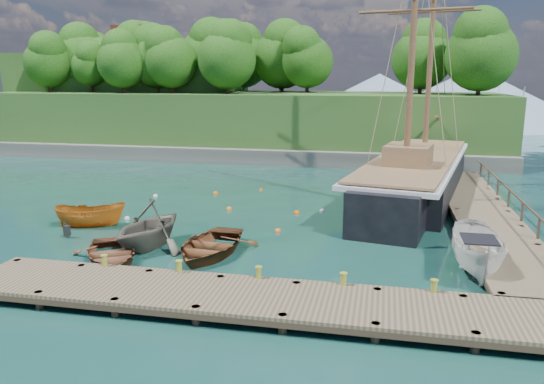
{
  "coord_description": "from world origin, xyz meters",
  "views": [
    {
      "loc": [
        6.15,
        -22.38,
        7.65
      ],
      "look_at": [
        0.82,
        2.77,
        2.0
      ],
      "focal_mm": 35.0,
      "sensor_mm": 36.0,
      "label": 1
    }
  ],
  "objects_px": {
    "rowboat_1": "(149,247)",
    "motorboat_orange": "(91,226)",
    "rowboat_2": "(210,254)",
    "schooner": "(415,180)",
    "rowboat_0": "(111,261)",
    "cabin_boat_white": "(476,274)"
  },
  "relations": [
    {
      "from": "rowboat_0",
      "to": "schooner",
      "type": "distance_m",
      "value": 20.01
    },
    {
      "from": "cabin_boat_white",
      "to": "schooner",
      "type": "xyz_separation_m",
      "value": [
        -1.77,
        13.42,
        1.12
      ]
    },
    {
      "from": "rowboat_1",
      "to": "motorboat_orange",
      "type": "relative_size",
      "value": 1.22
    },
    {
      "from": "rowboat_0",
      "to": "cabin_boat_white",
      "type": "bearing_deg",
      "value": -26.56
    },
    {
      "from": "rowboat_0",
      "to": "rowboat_2",
      "type": "bearing_deg",
      "value": -8.42
    },
    {
      "from": "schooner",
      "to": "cabin_boat_white",
      "type": "bearing_deg",
      "value": -71.14
    },
    {
      "from": "rowboat_0",
      "to": "rowboat_1",
      "type": "distance_m",
      "value": 2.21
    },
    {
      "from": "rowboat_0",
      "to": "schooner",
      "type": "bearing_deg",
      "value": 16.09
    },
    {
      "from": "rowboat_0",
      "to": "cabin_boat_white",
      "type": "distance_m",
      "value": 14.98
    },
    {
      "from": "rowboat_0",
      "to": "rowboat_1",
      "type": "relative_size",
      "value": 0.96
    },
    {
      "from": "rowboat_1",
      "to": "motorboat_orange",
      "type": "distance_m",
      "value": 5.06
    },
    {
      "from": "rowboat_2",
      "to": "schooner",
      "type": "bearing_deg",
      "value": 59.58
    },
    {
      "from": "rowboat_1",
      "to": "cabin_boat_white",
      "type": "bearing_deg",
      "value": 10.51
    },
    {
      "from": "rowboat_1",
      "to": "motorboat_orange",
      "type": "height_order",
      "value": "rowboat_1"
    },
    {
      "from": "rowboat_0",
      "to": "rowboat_1",
      "type": "height_order",
      "value": "rowboat_1"
    },
    {
      "from": "rowboat_0",
      "to": "cabin_boat_white",
      "type": "height_order",
      "value": "cabin_boat_white"
    },
    {
      "from": "cabin_boat_white",
      "to": "rowboat_0",
      "type": "bearing_deg",
      "value": -171.89
    },
    {
      "from": "motorboat_orange",
      "to": "rowboat_1",
      "type": "bearing_deg",
      "value": -134.35
    },
    {
      "from": "rowboat_2",
      "to": "cabin_boat_white",
      "type": "relative_size",
      "value": 0.97
    },
    {
      "from": "rowboat_0",
      "to": "cabin_boat_white",
      "type": "relative_size",
      "value": 0.85
    },
    {
      "from": "rowboat_2",
      "to": "cabin_boat_white",
      "type": "height_order",
      "value": "cabin_boat_white"
    },
    {
      "from": "rowboat_1",
      "to": "schooner",
      "type": "height_order",
      "value": "schooner"
    }
  ]
}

